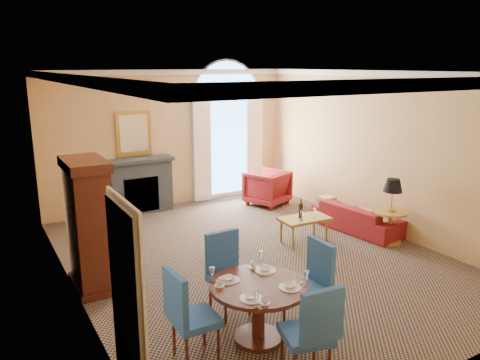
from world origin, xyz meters
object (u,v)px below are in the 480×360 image
armchair (267,188)px  sofa (357,217)px  dining_table (259,299)px  coffee_table (304,219)px  side_table (392,204)px  armoire (89,227)px

armchair → sofa: bearing=81.8°
dining_table → coffee_table: bearing=42.9°
dining_table → sofa: size_ratio=0.63×
coffee_table → armchair: bearing=75.9°
sofa → armchair: (-0.57, 2.48, 0.14)m
coffee_table → side_table: bearing=-28.8°
dining_table → side_table: 4.19m
dining_table → armchair: bearing=55.5°
dining_table → sofa: dining_table is taller
dining_table → sofa: 4.51m
sofa → side_table: side_table is taller
armchair → coffee_table: (-0.76, -2.43, 0.03)m
side_table → coffee_table: bearing=148.1°
armoire → dining_table: (1.41, -2.50, -0.40)m
armchair → coffee_table: 2.55m
sofa → armoire: bearing=80.9°
armchair → side_table: size_ratio=0.75×
side_table → dining_table: bearing=-159.0°
dining_table → armchair: 5.81m
dining_table → side_table: size_ratio=0.97×
coffee_table → side_table: (1.38, -0.86, 0.32)m
armchair → side_table: side_table is taller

